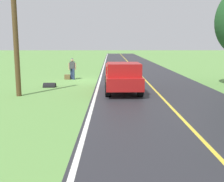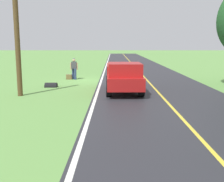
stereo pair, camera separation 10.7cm
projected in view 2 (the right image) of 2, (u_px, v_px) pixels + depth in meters
name	position (u px, v px, depth m)	size (l,w,h in m)	color
ground_plane	(86.00, 81.00, 22.00)	(200.00, 200.00, 0.00)	#609347
road_surface	(147.00, 81.00, 21.98)	(7.70, 120.00, 0.00)	#28282D
lane_edge_line	(101.00, 80.00, 21.99)	(0.16, 117.60, 0.00)	silver
lane_centre_line	(147.00, 80.00, 21.98)	(0.14, 117.60, 0.00)	gold
hitchhiker_walking	(74.00, 67.00, 22.60)	(0.62, 0.51, 1.75)	navy
suitcase_carried	(69.00, 77.00, 22.66)	(0.20, 0.46, 0.40)	brown
pickup_truck_passing	(124.00, 76.00, 16.61)	(2.20, 5.45, 1.82)	#B21919
utility_pole_roadside	(16.00, 25.00, 14.94)	(0.28, 0.28, 7.83)	brown
drainage_culvert	(51.00, 87.00, 18.71)	(0.60, 0.60, 0.80)	black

